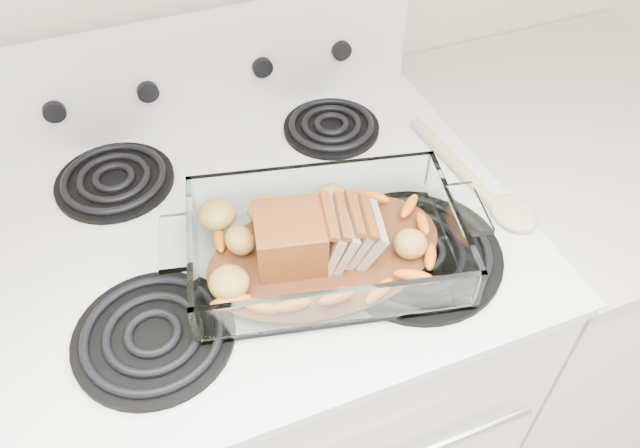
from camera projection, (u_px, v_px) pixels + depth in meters
name	position (u px, v px, depth m)	size (l,w,h in m)	color
electric_range	(273.00, 370.00, 1.29)	(0.78, 0.70, 1.12)	silver
counter_right	(541.00, 282.00, 1.47)	(0.58, 0.68, 0.93)	silver
baking_dish	(325.00, 248.00, 0.88)	(0.37, 0.24, 0.07)	white
pork_roast	(308.00, 240.00, 0.85)	(0.18, 0.09, 0.08)	brown
roast_vegetables	(314.00, 229.00, 0.89)	(0.33, 0.18, 0.04)	#CD4F00
wooden_spoon	(486.00, 190.00, 0.99)	(0.07, 0.30, 0.02)	beige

